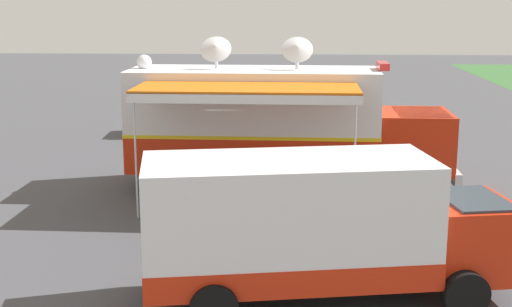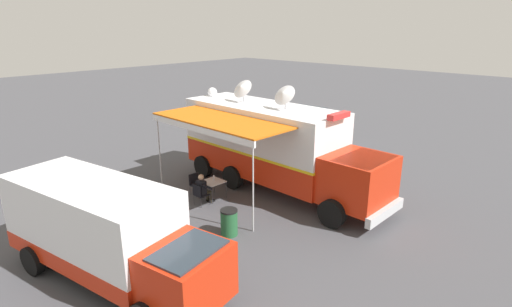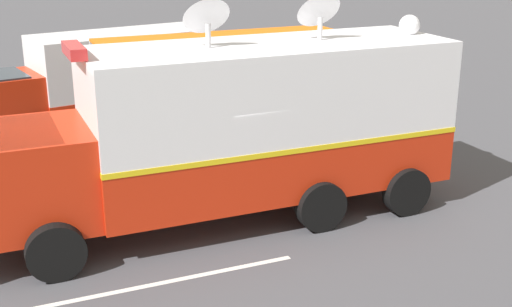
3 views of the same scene
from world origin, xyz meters
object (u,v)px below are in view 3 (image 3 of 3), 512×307
Objects in this scene: folding_table at (239,144)px; folding_chair_at_table at (222,142)px; command_truck at (234,125)px; trash_bin at (117,148)px; support_truck at (107,78)px; folding_chair_beside_table at (268,144)px; seated_responder at (225,139)px; water_bottle at (243,139)px.

folding_chair_at_table reaches higher than folding_table.
trash_bin is at bearing 20.30° from command_truck.
support_truck is (5.48, 1.97, 0.71)m from folding_table.
command_truck is 10.95× the size of folding_chair_beside_table.
seated_responder reaches higher than folding_chair_beside_table.
command_truck is at bearing -173.93° from support_truck.
folding_chair_at_table is at bearing -107.78° from trash_bin.
seated_responder is 0.18× the size of support_truck.
folding_table is 0.89× the size of trash_bin.
trash_bin reaches higher than folding_chair_at_table.
folding_chair_beside_table is (2.66, -1.98, -1.43)m from command_truck.
trash_bin is (4.06, 1.50, -1.49)m from command_truck.
seated_responder reaches higher than water_bottle.
water_bottle is 5.95m from support_truck.
support_truck reaches higher than folding_chair_beside_table.
trash_bin is (0.80, 2.50, -0.06)m from folding_chair_at_table.
folding_table is 0.12× the size of support_truck.
command_truck is 4.58m from trash_bin.
folding_table is 0.93× the size of folding_chair_beside_table.
folding_chair_beside_table is (0.29, -0.81, -0.32)m from water_bottle.
folding_chair_at_table is 1.15m from folding_chair_beside_table.
support_truck reaches higher than seated_responder.
command_truck is at bearing 162.11° from seated_responder.
water_bottle is 0.26× the size of folding_chair_beside_table.
folding_chair_beside_table is at bearing -76.92° from folding_table.
folding_chair_beside_table is at bearing -111.97° from trash_bin.
folding_chair_beside_table is at bearing -36.62° from command_truck.
folding_chair_beside_table is 0.12× the size of support_truck.
seated_responder is (3.07, -0.99, -1.30)m from command_truck.
folding_table is 0.89m from folding_chair_beside_table.
water_bottle is 0.96m from folding_chair_at_table.
support_truck is (4.87, 1.84, 0.73)m from seated_responder.
seated_responder reaches higher than folding_table.
water_bottle is at bearing -26.27° from command_truck.
trash_bin reaches higher than folding_chair_beside_table.
folding_chair_at_table is at bearing 58.45° from folding_chair_beside_table.
support_truck is at bearing 6.07° from command_truck.
command_truck reaches higher than water_bottle.
folding_chair_beside_table is 3.75m from trash_bin.
water_bottle is 0.25× the size of trash_bin.
folding_chair_at_table is at bearing -0.96° from seated_responder.
water_bottle is 0.03× the size of support_truck.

